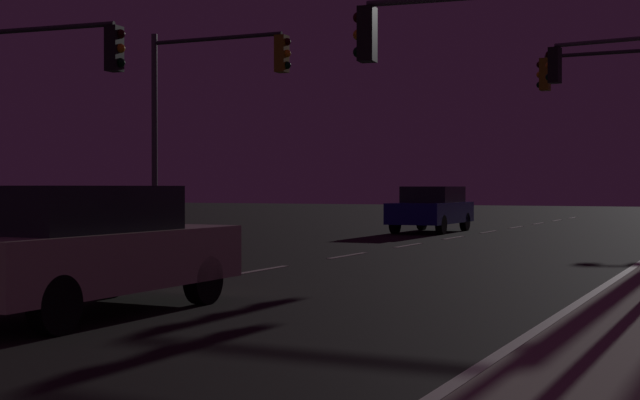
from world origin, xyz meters
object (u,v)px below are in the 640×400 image
(car_oncoming, at_px, (432,208))
(traffic_light_mid_right, at_px, (622,94))
(traffic_light_mid_left, at_px, (515,61))
(traffic_light_far_right, at_px, (625,99))
(traffic_light_far_center, at_px, (210,93))
(traffic_light_far_left, at_px, (45,89))
(car, at_px, (81,247))

(car_oncoming, xyz_separation_m, traffic_light_mid_right, (6.97, -5.61, 3.12))
(traffic_light_mid_right, relative_size, traffic_light_mid_left, 1.04)
(traffic_light_far_right, height_order, traffic_light_far_center, traffic_light_far_center)
(car_oncoming, bearing_deg, traffic_light_far_left, -104.44)
(traffic_light_far_center, distance_m, traffic_light_far_left, 5.54)
(car_oncoming, distance_m, traffic_light_mid_right, 9.48)
(traffic_light_far_center, xyz_separation_m, traffic_light_mid_right, (10.07, 3.67, -0.12))
(traffic_light_far_right, relative_size, traffic_light_mid_right, 1.02)
(car, relative_size, traffic_light_far_center, 0.77)
(traffic_light_mid_left, bearing_deg, traffic_light_far_center, 148.70)
(traffic_light_mid_right, bearing_deg, car, -105.25)
(car, bearing_deg, traffic_light_mid_right, 74.75)
(car_oncoming, bearing_deg, traffic_light_mid_left, -66.67)
(car_oncoming, distance_m, traffic_light_far_left, 15.51)
(traffic_light_far_left, relative_size, traffic_light_mid_left, 1.00)
(car_oncoming, relative_size, traffic_light_mid_right, 0.82)
(car, relative_size, traffic_light_mid_right, 0.81)
(traffic_light_far_right, bearing_deg, car, -102.19)
(car_oncoming, xyz_separation_m, traffic_light_far_left, (-3.80, -14.77, 2.85))
(car, bearing_deg, car_oncoming, 97.21)
(car, distance_m, traffic_light_far_center, 13.73)
(traffic_light_far_center, bearing_deg, traffic_light_far_left, -97.33)
(traffic_light_mid_right, bearing_deg, traffic_light_mid_left, -92.70)
(car, bearing_deg, traffic_light_far_right, 77.81)
(car_oncoming, height_order, traffic_light_far_right, traffic_light_far_right)
(car_oncoming, relative_size, traffic_light_far_center, 0.77)
(car, distance_m, traffic_light_mid_left, 7.78)
(traffic_light_mid_right, bearing_deg, traffic_light_far_right, 95.50)
(car_oncoming, bearing_deg, traffic_light_far_right, -22.40)
(traffic_light_far_center, bearing_deg, traffic_light_mid_right, 20.05)
(traffic_light_far_left, bearing_deg, car_oncoming, 75.56)
(traffic_light_far_right, distance_m, traffic_light_far_left, 15.95)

